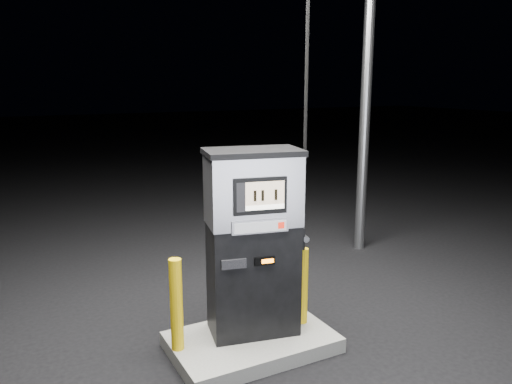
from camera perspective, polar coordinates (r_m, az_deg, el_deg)
name	(u,v)px	position (r m, az deg, el deg)	size (l,w,h in m)	color
ground	(252,349)	(5.29, -0.50, -17.49)	(80.00, 80.00, 0.00)	black
pump_island	(252,342)	(5.25, -0.50, -16.78)	(1.60, 1.00, 0.15)	slate
fuel_dispenser	(253,241)	(4.95, -0.31, -5.59)	(1.08, 0.73, 3.87)	black
bollard_left	(176,305)	(4.85, -9.09, -12.60)	(0.12, 0.12, 0.90)	yellow
bollard_right	(303,286)	(5.32, 5.35, -10.63)	(0.11, 0.11, 0.82)	yellow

